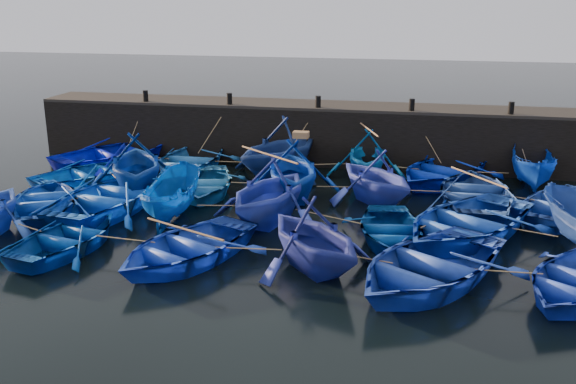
% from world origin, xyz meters
% --- Properties ---
extents(ground, '(120.00, 120.00, 0.00)m').
position_xyz_m(ground, '(0.00, 0.00, 0.00)').
color(ground, black).
rests_on(ground, ground).
extents(quay_wall, '(26.00, 2.50, 2.50)m').
position_xyz_m(quay_wall, '(0.00, 10.50, 1.25)').
color(quay_wall, black).
rests_on(quay_wall, ground).
extents(quay_top, '(26.00, 2.50, 0.12)m').
position_xyz_m(quay_top, '(0.00, 10.50, 2.56)').
color(quay_top, black).
rests_on(quay_top, quay_wall).
extents(bollard_0, '(0.24, 0.24, 0.50)m').
position_xyz_m(bollard_0, '(-8.00, 9.60, 2.87)').
color(bollard_0, black).
rests_on(bollard_0, quay_top).
extents(bollard_1, '(0.24, 0.24, 0.50)m').
position_xyz_m(bollard_1, '(-4.00, 9.60, 2.87)').
color(bollard_1, black).
rests_on(bollard_1, quay_top).
extents(bollard_2, '(0.24, 0.24, 0.50)m').
position_xyz_m(bollard_2, '(0.00, 9.60, 2.87)').
color(bollard_2, black).
rests_on(bollard_2, quay_top).
extents(bollard_3, '(0.24, 0.24, 0.50)m').
position_xyz_m(bollard_3, '(4.00, 9.60, 2.87)').
color(bollard_3, black).
rests_on(bollard_3, quay_top).
extents(bollard_4, '(0.24, 0.24, 0.50)m').
position_xyz_m(bollard_4, '(8.00, 9.60, 2.87)').
color(bollard_4, black).
rests_on(bollard_4, quay_top).
extents(boat_0, '(6.54, 6.90, 1.16)m').
position_xyz_m(boat_0, '(-8.74, 7.74, 0.58)').
color(boat_0, '#000B9E').
rests_on(boat_0, ground).
extents(boat_1, '(3.79, 5.26, 1.08)m').
position_xyz_m(boat_1, '(-5.21, 7.36, 0.54)').
color(boat_1, '#195599').
rests_on(boat_1, ground).
extents(boat_2, '(5.85, 6.14, 2.52)m').
position_xyz_m(boat_2, '(-1.26, 7.53, 1.26)').
color(boat_2, navy).
rests_on(boat_2, ground).
extents(boat_3, '(3.53, 4.03, 2.03)m').
position_xyz_m(boat_3, '(2.33, 8.09, 1.02)').
color(boat_3, blue).
rests_on(boat_3, ground).
extents(boat_4, '(5.95, 6.51, 1.10)m').
position_xyz_m(boat_4, '(5.35, 7.82, 0.55)').
color(boat_4, '#0320A4').
rests_on(boat_4, ground).
extents(boat_5, '(1.77, 4.23, 1.61)m').
position_xyz_m(boat_5, '(8.84, 7.94, 0.80)').
color(boat_5, '#07339E').
rests_on(boat_5, ground).
extents(boat_6, '(5.35, 5.65, 0.95)m').
position_xyz_m(boat_6, '(-8.43, 4.79, 0.48)').
color(boat_6, '#0549B9').
rests_on(boat_6, ground).
extents(boat_7, '(5.57, 5.88, 2.44)m').
position_xyz_m(boat_7, '(-6.06, 4.10, 1.22)').
color(boat_7, navy).
rests_on(boat_7, ground).
extents(boat_8, '(4.16, 5.11, 0.93)m').
position_xyz_m(boat_8, '(-3.52, 4.43, 0.47)').
color(boat_8, '#246EAD').
rests_on(boat_8, ground).
extents(boat_9, '(4.90, 5.33, 2.35)m').
position_xyz_m(boat_9, '(-0.11, 4.58, 1.17)').
color(boat_9, '#0633A6').
rests_on(boat_9, ground).
extents(boat_10, '(5.13, 5.19, 2.07)m').
position_xyz_m(boat_10, '(2.94, 4.77, 1.04)').
color(boat_10, '#2B3BA7').
rests_on(boat_10, ground).
extents(boat_11, '(3.93, 5.46, 1.13)m').
position_xyz_m(boat_11, '(6.50, 4.86, 0.56)').
color(boat_11, navy).
rests_on(boat_11, ground).
extents(boat_12, '(4.98, 5.58, 0.95)m').
position_xyz_m(boat_12, '(9.30, 4.49, 0.48)').
color(boat_12, '#2044A1').
rests_on(boat_12, ground).
extents(boat_13, '(4.96, 5.61, 0.96)m').
position_xyz_m(boat_13, '(-8.14, 1.20, 0.48)').
color(boat_13, '#0F41A7').
rests_on(boat_13, ground).
extents(boat_14, '(4.60, 5.97, 1.15)m').
position_xyz_m(boat_14, '(-6.06, 1.82, 0.57)').
color(boat_14, blue).
rests_on(boat_14, ground).
extents(boat_15, '(1.86, 4.14, 1.56)m').
position_xyz_m(boat_15, '(-3.68, 1.58, 0.78)').
color(boat_15, '#014293').
rests_on(boat_15, ground).
extents(boat_16, '(4.78, 5.22, 2.33)m').
position_xyz_m(boat_16, '(-0.35, 1.84, 1.16)').
color(boat_16, navy).
rests_on(boat_16, ground).
extents(boat_17, '(3.47, 4.49, 0.86)m').
position_xyz_m(boat_17, '(3.69, 0.89, 0.43)').
color(boat_17, navy).
rests_on(boat_17, ground).
extents(boat_18, '(6.61, 7.08, 1.20)m').
position_xyz_m(boat_18, '(5.93, 1.58, 0.60)').
color(boat_18, '#133DA7').
rests_on(boat_18, ground).
extents(boat_21, '(3.76, 4.69, 0.87)m').
position_xyz_m(boat_21, '(-5.62, -1.72, 0.43)').
color(boat_21, navy).
rests_on(boat_21, ground).
extents(boat_22, '(5.12, 5.80, 1.00)m').
position_xyz_m(boat_22, '(-1.92, -1.88, 0.50)').
color(boat_22, '#1738BB').
rests_on(boat_22, ground).
extents(boat_23, '(5.21, 5.25, 2.09)m').
position_xyz_m(boat_23, '(1.73, -1.68, 1.05)').
color(boat_23, navy).
rests_on(boat_23, ground).
extents(boat_24, '(6.35, 6.88, 1.16)m').
position_xyz_m(boat_24, '(4.80, -1.98, 0.58)').
color(boat_24, '#1A399D').
rests_on(boat_24, ground).
extents(wooden_crate, '(0.56, 0.40, 0.23)m').
position_xyz_m(wooden_crate, '(0.19, 4.58, 2.46)').
color(wooden_crate, olive).
rests_on(wooden_crate, boat_9).
extents(mooring_ropes, '(17.63, 11.52, 2.10)m').
position_xyz_m(mooring_ropes, '(0.44, 4.95, 0.87)').
color(mooring_ropes, tan).
rests_on(mooring_ropes, ground).
extents(loose_oars, '(10.67, 12.05, 1.39)m').
position_xyz_m(loose_oars, '(1.64, 3.23, 1.65)').
color(loose_oars, '#99724C').
rests_on(loose_oars, ground).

